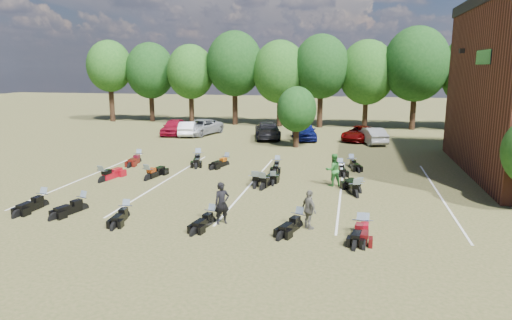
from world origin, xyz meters
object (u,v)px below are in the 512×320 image
(car_4, at_px, (304,131))
(motorcycle_0, at_px, (44,206))
(person_green, at_px, (333,170))
(motorcycle_7, at_px, (103,182))
(person_grey, at_px, (309,210))
(motorcycle_14, at_px, (139,162))
(motorcycle_3, at_px, (211,223))
(car_0, at_px, (174,127))
(person_black, at_px, (222,203))

(car_4, distance_m, motorcycle_0, 24.68)
(person_green, distance_m, motorcycle_7, 13.12)
(person_green, relative_size, person_grey, 1.11)
(car_4, height_order, motorcycle_7, car_4)
(motorcycle_0, height_order, motorcycle_7, motorcycle_7)
(person_grey, height_order, motorcycle_14, person_grey)
(person_grey, distance_m, motorcycle_3, 4.18)
(car_4, relative_size, motorcycle_3, 2.33)
(person_grey, xyz_separation_m, motorcycle_0, (-12.61, 0.44, -0.82))
(car_0, distance_m, motorcycle_14, 12.89)
(car_0, xyz_separation_m, motorcycle_14, (2.49, -12.62, -0.76))
(person_grey, bearing_deg, motorcycle_3, 55.43)
(motorcycle_3, bearing_deg, car_4, 97.03)
(motorcycle_0, height_order, motorcycle_3, motorcycle_0)
(person_green, distance_m, person_grey, 7.14)
(motorcycle_7, bearing_deg, car_0, -72.25)
(car_4, height_order, person_black, person_black)
(car_4, distance_m, motorcycle_3, 23.25)
(motorcycle_3, height_order, motorcycle_7, motorcycle_7)
(person_grey, xyz_separation_m, motorcycle_14, (-12.76, 10.71, -0.82))
(car_0, relative_size, person_grey, 2.73)
(car_0, bearing_deg, motorcycle_14, -84.12)
(motorcycle_0, bearing_deg, car_0, 100.21)
(car_0, height_order, person_black, person_black)
(car_0, relative_size, motorcycle_14, 1.99)
(motorcycle_0, distance_m, motorcycle_14, 10.27)
(motorcycle_0, relative_size, motorcycle_14, 1.00)
(person_black, distance_m, motorcycle_14, 14.19)
(motorcycle_3, bearing_deg, motorcycle_14, 139.05)
(car_4, bearing_deg, person_green, -91.53)
(motorcycle_0, bearing_deg, person_grey, 1.61)
(car_4, distance_m, person_grey, 23.18)
(car_0, bearing_deg, person_grey, -62.13)
(person_grey, distance_m, motorcycle_0, 12.64)
(car_0, xyz_separation_m, car_4, (12.58, -0.30, 0.04))
(car_4, xyz_separation_m, motorcycle_0, (-9.93, -22.58, -0.80))
(person_black, xyz_separation_m, motorcycle_7, (-8.68, 5.37, -0.89))
(motorcycle_14, bearing_deg, motorcycle_3, -56.33)
(person_black, xyz_separation_m, motorcycle_14, (-9.12, 10.83, -0.89))
(person_green, height_order, motorcycle_3, person_green)
(motorcycle_3, relative_size, motorcycle_14, 0.90)
(person_black, distance_m, person_green, 8.41)
(person_green, height_order, motorcycle_14, person_green)
(person_green, bearing_deg, motorcycle_14, -40.35)
(car_4, relative_size, motorcycle_0, 2.11)
(car_4, bearing_deg, person_black, -105.66)
(car_0, xyz_separation_m, person_black, (11.62, -23.45, 0.13))
(car_0, distance_m, person_green, 22.70)
(car_0, height_order, motorcycle_0, car_0)
(person_grey, bearing_deg, motorcycle_14, 13.05)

